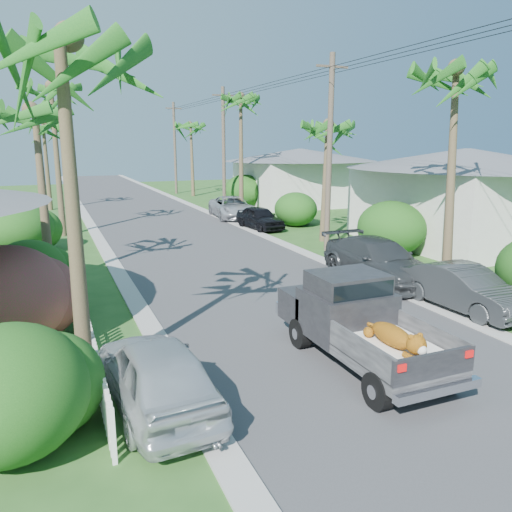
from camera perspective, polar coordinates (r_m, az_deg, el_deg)
name	(u,v)px	position (r m, az deg, el deg)	size (l,w,h in m)	color
ground	(413,394)	(11.20, 17.50, -14.80)	(120.00, 120.00, 0.00)	#2B5520
road	(159,222)	(33.50, -11.01, 3.89)	(8.00, 100.00, 0.02)	#38383A
curb_left	(91,225)	(32.92, -18.36, 3.35)	(0.60, 100.00, 0.06)	#A5A39E
curb_right	(221,218)	(34.61, -4.02, 4.41)	(0.60, 100.00, 0.06)	#A5A39E
pickup_truck	(353,318)	(12.15, 11.03, -6.99)	(1.98, 5.12, 2.06)	black
parked_car_rn	(464,289)	(16.65, 22.68, -3.48)	(1.46, 4.20, 1.38)	#2D3032
parked_car_rm	(378,261)	(19.17, 13.78, -0.53)	(2.17, 5.34, 1.55)	#333638
parked_car_rf	(260,218)	(29.96, 0.44, 4.36)	(1.58, 3.93, 1.34)	black
parked_car_rd	(232,208)	(34.41, -2.74, 5.55)	(2.42, 5.25, 1.46)	silver
parked_car_ln	(156,374)	(10.09, -11.38, -13.03)	(1.71, 4.24, 1.44)	silver
palm_l_a	(59,39)	(10.62, -21.60, 22.03)	(4.40, 4.40, 8.20)	brown
palm_l_b	(35,111)	(19.48, -23.97, 14.91)	(4.40, 4.40, 7.40)	brown
palm_l_c	(51,87)	(29.59, -22.41, 17.40)	(4.40, 4.40, 9.20)	brown
palm_l_d	(43,124)	(41.47, -23.17, 13.71)	(4.40, 4.40, 7.70)	brown
palm_r_a	(460,70)	(18.81, 22.33, 19.08)	(4.40, 4.40, 8.70)	brown
palm_r_b	(327,125)	(26.07, 8.11, 14.62)	(4.40, 4.40, 7.20)	brown
palm_r_c	(241,98)	(35.95, -1.76, 17.65)	(4.40, 4.40, 9.40)	brown
palm_r_d	(191,125)	(49.26, -7.44, 14.65)	(4.40, 4.40, 8.00)	brown
shrub_l_a	(9,392)	(9.38, -26.41, -13.73)	(2.60, 2.86, 2.20)	#184714
shrub_l_b	(7,297)	(14.02, -26.59, -4.22)	(3.00, 3.30, 2.60)	#BE1B49
shrub_l_c	(29,270)	(17.93, -24.48, -1.50)	(2.40, 2.64, 2.00)	#184714
shrub_l_d	(19,228)	(25.78, -25.46, 2.92)	(3.20, 3.52, 2.40)	#184714
shrub_r_b	(391,228)	(23.74, 15.19, 3.09)	(3.00, 3.30, 2.50)	#184714
shrub_r_c	(296,209)	(31.14, 4.56, 5.35)	(2.60, 2.86, 2.10)	#184714
shrub_r_d	(244,191)	(40.38, -1.33, 7.45)	(3.20, 3.52, 2.60)	#184714
picket_fence	(86,324)	(13.75, -18.84, -7.35)	(0.10, 11.00, 1.00)	white
house_right_near	(463,200)	(27.78, 22.60, 5.94)	(8.00, 9.00, 4.80)	silver
house_right_far	(300,179)	(42.39, 5.04, 8.78)	(9.00, 8.00, 4.60)	silver
utility_pole_b	(329,153)	(23.83, 8.39, 11.54)	(1.60, 0.26, 9.00)	brown
utility_pole_c	(224,149)	(37.50, -3.71, 12.07)	(1.60, 0.26, 9.00)	brown
utility_pole_d	(175,148)	(51.91, -9.25, 12.14)	(1.60, 0.26, 9.00)	brown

